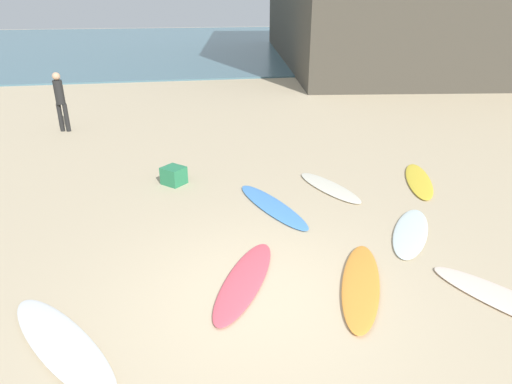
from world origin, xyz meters
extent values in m
plane|color=#C6B28E|center=(0.00, 0.00, 0.00)|extent=(120.00, 120.00, 0.00)
cube|color=slate|center=(0.00, 38.18, 0.04)|extent=(120.00, 40.00, 0.08)
ellipsoid|color=#4B8FE2|center=(0.83, 2.94, 0.03)|extent=(1.33, 2.48, 0.06)
ellipsoid|color=#E04E5E|center=(-0.13, 0.47, 0.04)|extent=(1.51, 2.24, 0.07)
ellipsoid|color=orange|center=(1.57, 0.04, 0.04)|extent=(1.43, 2.30, 0.09)
ellipsoid|color=yellow|center=(4.50, 3.66, 0.03)|extent=(1.33, 2.29, 0.06)
ellipsoid|color=white|center=(-2.58, -0.47, 0.04)|extent=(1.92, 2.33, 0.09)
ellipsoid|color=silver|center=(3.10, 1.40, 0.03)|extent=(1.62, 2.01, 0.06)
ellipsoid|color=#F4DBC9|center=(3.50, -0.73, 0.03)|extent=(1.69, 2.29, 0.06)
ellipsoid|color=silver|center=(2.31, 3.65, 0.03)|extent=(1.22, 2.08, 0.07)
cylinder|color=black|center=(-4.65, 9.63, 0.44)|extent=(0.14, 0.14, 0.88)
cylinder|color=black|center=(-4.45, 9.58, 0.44)|extent=(0.14, 0.14, 0.88)
cylinder|color=black|center=(-4.55, 9.60, 1.25)|extent=(0.34, 0.34, 0.73)
sphere|color=tan|center=(-4.55, 9.60, 1.74)|extent=(0.24, 0.24, 0.24)
cube|color=#287F51|center=(-1.15, 4.57, 0.20)|extent=(0.64, 0.64, 0.41)
camera|label=1|loc=(-0.95, -5.07, 4.00)|focal=30.98mm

